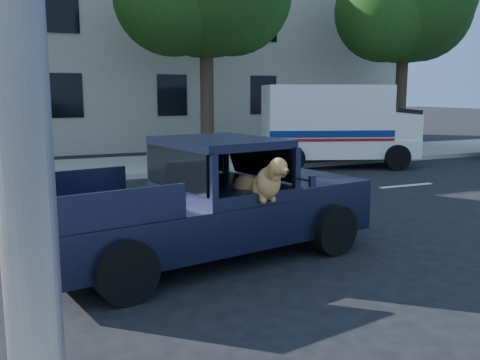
{
  "coord_description": "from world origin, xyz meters",
  "views": [
    {
      "loc": [
        -1.21,
        -6.97,
        2.34
      ],
      "look_at": [
        1.7,
        -0.46,
        1.16
      ],
      "focal_mm": 40.0,
      "sensor_mm": 36.0,
      "label": 1
    }
  ],
  "objects": [
    {
      "name": "far_sidewalk",
      "position": [
        0.0,
        9.2,
        0.07
      ],
      "size": [
        60.0,
        4.0,
        0.15
      ],
      "primitive_type": "cube",
      "color": "gray",
      "rests_on": "ground"
    },
    {
      "name": "building_main",
      "position": [
        3.0,
        16.5,
        4.5
      ],
      "size": [
        26.0,
        6.0,
        9.0
      ],
      "primitive_type": "cube",
      "color": "#C0B69E",
      "rests_on": "ground"
    },
    {
      "name": "ground",
      "position": [
        0.0,
        0.0,
        0.0
      ],
      "size": [
        120.0,
        120.0,
        0.0
      ],
      "primitive_type": "plane",
      "color": "black",
      "rests_on": "ground"
    },
    {
      "name": "lane_stripes",
      "position": [
        2.0,
        3.4,
        0.01
      ],
      "size": [
        21.6,
        0.14,
        0.01
      ],
      "primitive_type": null,
      "color": "silver",
      "rests_on": "ground"
    },
    {
      "name": "mail_truck",
      "position": [
        8.37,
        7.19,
        1.11
      ],
      "size": [
        5.08,
        3.58,
        2.54
      ],
      "rotation": [
        0.0,
        0.0,
        -0.34
      ],
      "color": "silver",
      "rests_on": "ground"
    },
    {
      "name": "pickup_truck",
      "position": [
        1.28,
        -0.1,
        0.57
      ],
      "size": [
        5.0,
        2.8,
        1.7
      ],
      "rotation": [
        0.0,
        0.0,
        0.19
      ],
      "color": "black",
      "rests_on": "ground"
    },
    {
      "name": "street_tree_right",
      "position": [
        13.03,
        9.62,
        5.71
      ],
      "size": [
        6.0,
        5.2,
        8.6
      ],
      "color": "#332619",
      "rests_on": "ground"
    }
  ]
}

